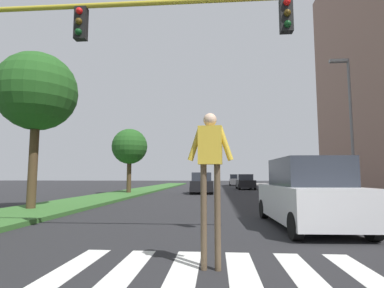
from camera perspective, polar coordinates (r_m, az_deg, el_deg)
ground_plane at (r=27.23m, az=4.39°, el=-9.05°), size 140.00×140.00×0.00m
crosswalk at (r=5.19m, az=3.92°, el=-22.29°), size 4.95×2.20×0.01m
median_strip at (r=26.23m, az=-11.58°, el=-8.90°), size 3.29×64.00×0.15m
tree_mid at (r=14.74m, az=-26.94°, el=8.60°), size 3.32×3.32×6.56m
tree_far at (r=25.42m, az=-11.56°, el=-0.51°), size 2.87×2.87×5.16m
sidewalk_right at (r=26.32m, az=21.33°, el=-8.61°), size 3.00×64.00×0.15m
traffic_light_gantry at (r=8.03m, az=-20.43°, el=15.54°), size 8.87×0.30×6.00m
street_lamp_right at (r=17.92m, az=27.23°, el=4.74°), size 1.02×0.24×7.50m
pedestrian_performer at (r=4.96m, az=3.43°, el=-3.68°), size 0.75×0.27×2.49m
suv_crossing at (r=9.51m, az=20.59°, el=-8.82°), size 2.13×4.67×1.97m
sedan_midblock at (r=26.02m, az=1.77°, el=-7.43°), size 2.06×4.25×1.75m
sedan_distant at (r=34.97m, az=9.90°, el=-7.03°), size 1.93×4.43×1.66m
sedan_far_horizon at (r=50.01m, az=8.04°, el=-6.69°), size 1.99×4.37×1.73m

